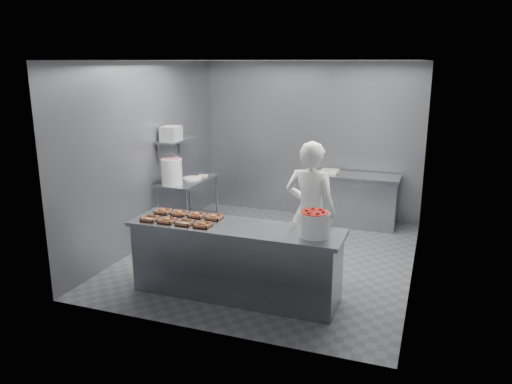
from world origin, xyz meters
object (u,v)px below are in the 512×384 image
tray_1 (167,220)px  glaze_bucket (172,171)px  tray_7 (214,217)px  service_counter (235,261)px  strawberry_tub (314,223)px  tray_3 (203,225)px  tray_4 (163,211)px  prep_table (188,197)px  worker (310,213)px  back_counter (354,200)px  appliance (171,133)px  tray_0 (150,218)px  tray_6 (197,215)px  tray_2 (185,223)px  tray_5 (180,213)px

tray_1 → glaze_bucket: glaze_bucket is taller
tray_1 → tray_7: size_ratio=1.00×
service_counter → tray_7: bearing=155.5°
tray_1 → strawberry_tub: 1.81m
tray_3 → strawberry_tub: strawberry_tub is taller
tray_4 → strawberry_tub: 2.05m
prep_table → worker: (2.38, -1.20, 0.33)m
back_counter → strawberry_tub: (0.07, -3.28, 0.60)m
prep_table → appliance: size_ratio=3.94×
tray_0 → tray_6: tray_6 is taller
service_counter → tray_1: size_ratio=13.88×
tray_6 → strawberry_tub: size_ratio=0.54×
appliance → tray_2: bearing=-59.3°
tray_0 → tray_5: tray_5 is taller
appliance → worker: bearing=-23.7°
tray_4 → strawberry_tub: bearing=-5.4°
service_counter → tray_0: tray_0 is taller
tray_5 → glaze_bucket: glaze_bucket is taller
prep_table → tray_3: (1.30, -2.11, 0.33)m
glaze_bucket → appliance: size_ratio=1.65×
service_counter → worker: bearing=45.8°
tray_2 → worker: (1.31, 0.91, 0.00)m
worker → appliance: 2.84m
tray_7 → glaze_bucket: (-1.37, 1.40, 0.19)m
tray_6 → appliance: (-1.23, 1.60, 0.76)m
tray_4 → appliance: appliance is taller
tray_1 → strawberry_tub: size_ratio=0.54×
back_counter → worker: bearing=-93.9°
worker → glaze_bucket: size_ratio=3.68×
service_counter → tray_5: bearing=169.1°
tray_4 → strawberry_tub: strawberry_tub is taller
glaze_bucket → strawberry_tub: bearing=-30.6°
service_counter → back_counter: (0.90, 3.25, -0.00)m
tray_6 → worker: 1.44m
tray_6 → worker: (1.32, 0.59, -0.00)m
service_counter → tray_0: size_ratio=13.88×
tray_6 → glaze_bucket: (-1.13, 1.40, 0.19)m
tray_5 → tray_3: bearing=-33.5°
tray_2 → tray_3: (0.24, -0.00, 0.00)m
tray_4 → worker: size_ratio=0.10×
tray_1 → appliance: size_ratio=0.62×
tray_3 → tray_4: same height
tray_3 → worker: (1.08, 0.91, -0.00)m
glaze_bucket → tray_2: bearing=-56.5°
back_counter → worker: worker is taller
tray_0 → tray_1: (0.24, -0.00, 0.00)m
prep_table → glaze_bucket: bearing=-100.0°
tray_5 → worker: worker is taller
service_counter → appliance: (-1.82, 1.76, 1.23)m
tray_0 → service_counter: bearing=8.5°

